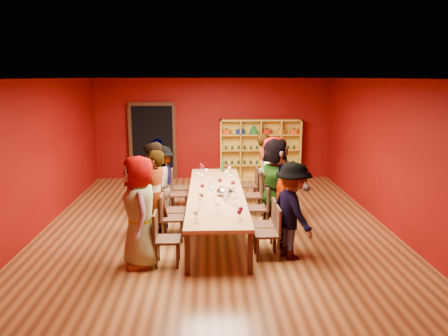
{
  "coord_description": "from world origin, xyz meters",
  "views": [
    {
      "loc": [
        -0.15,
        -8.53,
        3.04
      ],
      "look_at": [
        0.18,
        0.45,
        1.15
      ],
      "focal_mm": 35.0,
      "sensor_mm": 36.0,
      "label": 1
    }
  ],
  "objects_px": {
    "person_left_0": "(140,212)",
    "wine_bottle": "(223,166)",
    "tasting_table": "(216,194)",
    "chair_person_left_3": "(175,192)",
    "person_right_2": "(275,184)",
    "person_right_4": "(265,168)",
    "person_right_1": "(284,206)",
    "spittoon_bowl": "(225,191)",
    "chair_person_left_0": "(162,236)",
    "chair_person_left_4": "(177,185)",
    "chair_person_right_4": "(252,183)",
    "person_left_2": "(153,188)",
    "shelving_unit": "(260,147)",
    "chair_person_left_2": "(170,207)",
    "person_left_1": "(155,196)",
    "chair_person_right_2": "(261,205)",
    "person_right_3": "(273,176)",
    "chair_person_left_1": "(168,215)",
    "chair_person_right_1": "(268,221)",
    "person_left_3": "(163,180)",
    "person_left_4": "(158,173)",
    "chair_person_right_3": "(256,193)",
    "person_right_0": "(293,211)",
    "chair_person_right_0": "(272,230)"
  },
  "relations": [
    {
      "from": "person_left_0",
      "to": "wine_bottle",
      "type": "height_order",
      "value": "person_left_0"
    },
    {
      "from": "person_right_3",
      "to": "spittoon_bowl",
      "type": "height_order",
      "value": "person_right_3"
    },
    {
      "from": "chair_person_left_2",
      "to": "person_left_0",
      "type": "bearing_deg",
      "value": -102.5
    },
    {
      "from": "person_left_1",
      "to": "spittoon_bowl",
      "type": "xyz_separation_m",
      "value": [
        1.32,
        0.42,
        -0.04
      ]
    },
    {
      "from": "tasting_table",
      "to": "chair_person_left_3",
      "type": "relative_size",
      "value": 5.06
    },
    {
      "from": "person_left_4",
      "to": "spittoon_bowl",
      "type": "height_order",
      "value": "person_left_4"
    },
    {
      "from": "chair_person_left_3",
      "to": "person_right_3",
      "type": "xyz_separation_m",
      "value": [
        2.18,
        -0.19,
        0.38
      ]
    },
    {
      "from": "spittoon_bowl",
      "to": "person_left_4",
      "type": "bearing_deg",
      "value": 129.22
    },
    {
      "from": "person_left_2",
      "to": "person_right_1",
      "type": "height_order",
      "value": "person_left_2"
    },
    {
      "from": "person_right_0",
      "to": "spittoon_bowl",
      "type": "bearing_deg",
      "value": 21.06
    },
    {
      "from": "person_right_2",
      "to": "person_right_4",
      "type": "height_order",
      "value": "person_right_2"
    },
    {
      "from": "person_left_1",
      "to": "chair_person_right_2",
      "type": "height_order",
      "value": "person_left_1"
    },
    {
      "from": "shelving_unit",
      "to": "person_left_0",
      "type": "bearing_deg",
      "value": -113.57
    },
    {
      "from": "chair_person_right_3",
      "to": "chair_person_right_2",
      "type": "bearing_deg",
      "value": -90.0
    },
    {
      "from": "shelving_unit",
      "to": "chair_person_left_3",
      "type": "relative_size",
      "value": 2.7
    },
    {
      "from": "person_right_3",
      "to": "spittoon_bowl",
      "type": "xyz_separation_m",
      "value": [
        -1.11,
        -1.09,
        -0.05
      ]
    },
    {
      "from": "chair_person_left_0",
      "to": "chair_person_left_4",
      "type": "height_order",
      "value": "same"
    },
    {
      "from": "chair_person_right_4",
      "to": "person_right_0",
      "type": "bearing_deg",
      "value": -84.1
    },
    {
      "from": "person_left_3",
      "to": "person_right_1",
      "type": "height_order",
      "value": "same"
    },
    {
      "from": "person_left_4",
      "to": "chair_person_right_0",
      "type": "bearing_deg",
      "value": 29.97
    },
    {
      "from": "person_left_2",
      "to": "chair_person_right_0",
      "type": "xyz_separation_m",
      "value": [
        2.14,
        -1.37,
        -0.4
      ]
    },
    {
      "from": "chair_person_left_4",
      "to": "person_right_1",
      "type": "relative_size",
      "value": 0.57
    },
    {
      "from": "person_left_0",
      "to": "person_right_2",
      "type": "distance_m",
      "value": 2.95
    },
    {
      "from": "shelving_unit",
      "to": "chair_person_left_0",
      "type": "relative_size",
      "value": 2.7
    },
    {
      "from": "wine_bottle",
      "to": "person_right_4",
      "type": "bearing_deg",
      "value": -10.34
    },
    {
      "from": "chair_person_right_2",
      "to": "chair_person_right_3",
      "type": "xyz_separation_m",
      "value": [
        0.0,
        0.95,
        0.0
      ]
    },
    {
      "from": "person_left_2",
      "to": "shelving_unit",
      "type": "bearing_deg",
      "value": 152.87
    },
    {
      "from": "person_right_1",
      "to": "wine_bottle",
      "type": "distance_m",
      "value": 3.24
    },
    {
      "from": "person_right_1",
      "to": "spittoon_bowl",
      "type": "height_order",
      "value": "person_right_1"
    },
    {
      "from": "chair_person_left_4",
      "to": "spittoon_bowl",
      "type": "bearing_deg",
      "value": -59.62
    },
    {
      "from": "chair_person_right_1",
      "to": "person_right_3",
      "type": "relative_size",
      "value": 0.51
    },
    {
      "from": "chair_person_left_1",
      "to": "tasting_table",
      "type": "bearing_deg",
      "value": 36.39
    },
    {
      "from": "chair_person_right_4",
      "to": "chair_person_left_3",
      "type": "bearing_deg",
      "value": -157.09
    },
    {
      "from": "chair_person_left_0",
      "to": "spittoon_bowl",
      "type": "xyz_separation_m",
      "value": [
        1.08,
        1.52,
        0.33
      ]
    },
    {
      "from": "person_left_0",
      "to": "chair_person_right_4",
      "type": "relative_size",
      "value": 2.05
    },
    {
      "from": "chair_person_left_1",
      "to": "chair_person_right_1",
      "type": "height_order",
      "value": "same"
    },
    {
      "from": "person_left_3",
      "to": "person_right_3",
      "type": "distance_m",
      "value": 2.46
    },
    {
      "from": "chair_person_left_2",
      "to": "shelving_unit",
      "type": "bearing_deg",
      "value": 62.91
    },
    {
      "from": "chair_person_left_1",
      "to": "spittoon_bowl",
      "type": "distance_m",
      "value": 1.2
    },
    {
      "from": "person_right_3",
      "to": "chair_person_left_4",
      "type": "bearing_deg",
      "value": 85.41
    },
    {
      "from": "shelving_unit",
      "to": "chair_person_right_1",
      "type": "distance_m",
      "value": 5.47
    },
    {
      "from": "chair_person_left_1",
      "to": "person_left_3",
      "type": "distance_m",
      "value": 1.73
    },
    {
      "from": "person_left_0",
      "to": "chair_person_right_4",
      "type": "xyz_separation_m",
      "value": [
        2.17,
        3.56,
        -0.42
      ]
    },
    {
      "from": "person_right_1",
      "to": "chair_person_right_1",
      "type": "bearing_deg",
      "value": 97.24
    },
    {
      "from": "chair_person_right_0",
      "to": "person_right_0",
      "type": "relative_size",
      "value": 0.54
    },
    {
      "from": "person_left_0",
      "to": "person_left_3",
      "type": "distance_m",
      "value": 2.79
    },
    {
      "from": "person_left_2",
      "to": "person_left_3",
      "type": "bearing_deg",
      "value": -179.47
    },
    {
      "from": "chair_person_right_4",
      "to": "person_right_4",
      "type": "relative_size",
      "value": 0.52
    },
    {
      "from": "chair_person_right_0",
      "to": "wine_bottle",
      "type": "relative_size",
      "value": 2.74
    },
    {
      "from": "person_left_2",
      "to": "person_right_2",
      "type": "distance_m",
      "value": 2.42
    }
  ]
}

